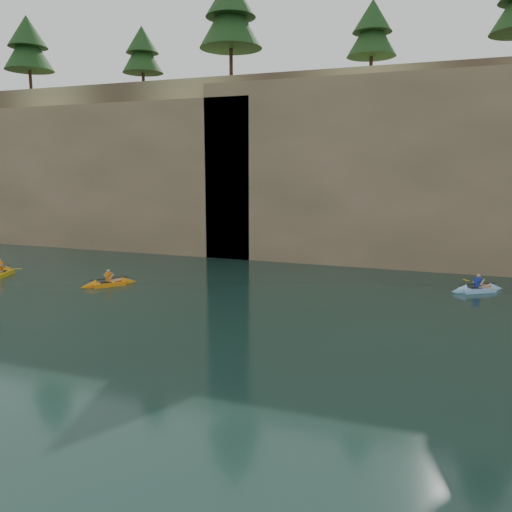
% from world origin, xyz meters
% --- Properties ---
extents(ground, '(160.00, 160.00, 0.00)m').
position_xyz_m(ground, '(0.00, 0.00, 0.00)').
color(ground, black).
rests_on(ground, ground).
extents(cliff, '(70.00, 16.00, 12.00)m').
position_xyz_m(cliff, '(0.00, 30.00, 6.00)').
color(cliff, tan).
rests_on(cliff, ground).
extents(cliff_slab_west, '(26.00, 2.40, 10.56)m').
position_xyz_m(cliff_slab_west, '(-20.00, 22.60, 5.28)').
color(cliff_slab_west, '#98785C').
rests_on(cliff_slab_west, ground).
extents(cliff_slab_center, '(24.00, 2.40, 11.40)m').
position_xyz_m(cliff_slab_center, '(2.00, 22.60, 5.70)').
color(cliff_slab_center, '#98785C').
rests_on(cliff_slab_center, ground).
extents(sea_cave_west, '(4.50, 1.00, 4.00)m').
position_xyz_m(sea_cave_west, '(-18.00, 21.95, 2.00)').
color(sea_cave_west, black).
rests_on(sea_cave_west, ground).
extents(sea_cave_center, '(3.50, 1.00, 3.20)m').
position_xyz_m(sea_cave_center, '(-4.00, 21.95, 1.60)').
color(sea_cave_center, black).
rests_on(sea_cave_center, ground).
extents(kayaker_orange, '(2.29, 2.50, 1.05)m').
position_xyz_m(kayaker_orange, '(-11.09, 12.39, 0.13)').
color(kayaker_orange, orange).
rests_on(kayaker_orange, ground).
extents(kayaker_yellow, '(2.25, 3.00, 1.20)m').
position_xyz_m(kayaker_yellow, '(-18.08, 12.32, 0.15)').
color(kayaker_yellow, yellow).
rests_on(kayaker_yellow, ground).
extents(kayaker_ltblue_mid, '(2.72, 2.12, 1.08)m').
position_xyz_m(kayaker_ltblue_mid, '(6.16, 17.34, 0.13)').
color(kayaker_ltblue_mid, '#98CDFF').
rests_on(kayaker_ltblue_mid, ground).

